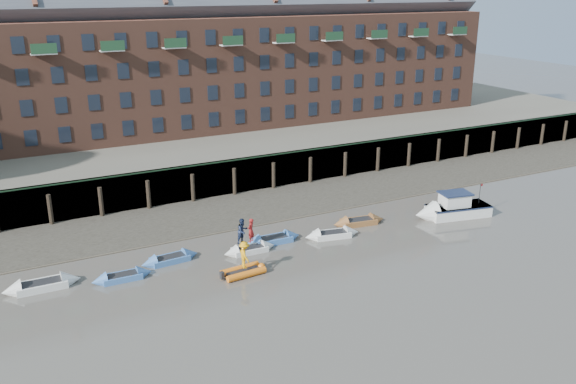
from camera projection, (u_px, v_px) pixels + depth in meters
ground at (342, 304)px, 37.16m from camera, size 220.00×220.00×0.00m
foreshore at (230, 211)px, 52.29m from camera, size 110.00×8.00×0.50m
mud_band at (246, 225)px, 49.43m from camera, size 110.00×1.60×0.10m
river_wall at (211, 180)px, 55.45m from camera, size 110.00×1.23×3.30m
bank_terrace at (168, 146)px, 66.90m from camera, size 110.00×28.00×3.20m
apartment_terrace at (158, 41)px, 64.09m from camera, size 80.60×15.56×20.98m
rowboat_0 at (42, 285)px, 38.96m from camera, size 4.80×1.43×1.39m
rowboat_1 at (122, 277)px, 40.16m from camera, size 3.97×1.24×1.14m
rowboat_2 at (170, 259)px, 42.74m from camera, size 4.24×1.50×1.21m
rowboat_3 at (250, 250)px, 44.28m from camera, size 3.99×1.20×1.15m
rowboat_4 at (273, 240)px, 45.94m from camera, size 4.48×1.44×1.29m
rowboat_5 at (332, 234)px, 46.91m from camera, size 4.49×2.09×1.26m
rowboat_6 at (359, 222)px, 49.41m from camera, size 4.56×1.93×1.28m
rib_tender at (245, 271)px, 40.92m from camera, size 3.13×1.68×0.53m
motor_launch at (447, 210)px, 50.77m from camera, size 6.85×3.37×2.71m
person_rower_a at (251, 230)px, 43.95m from camera, size 0.78×0.74×1.79m
person_rower_b at (243, 231)px, 43.70m from camera, size 1.10×0.99×1.87m
person_rib_crew at (244, 255)px, 40.53m from camera, size 0.73×1.23×1.87m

